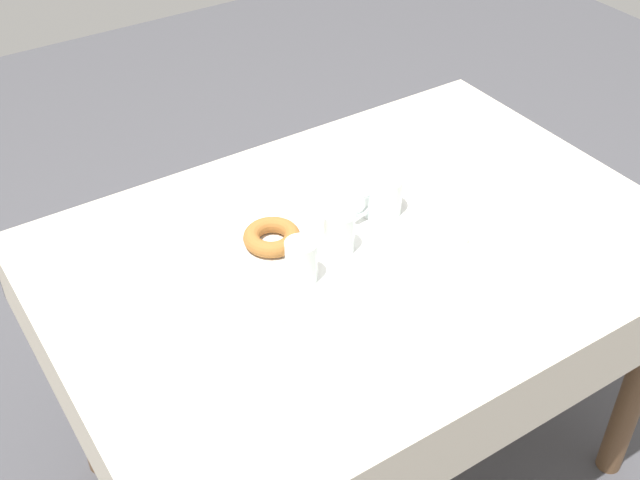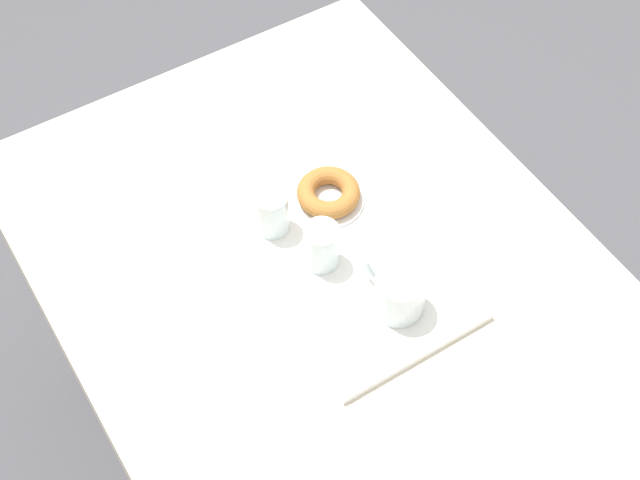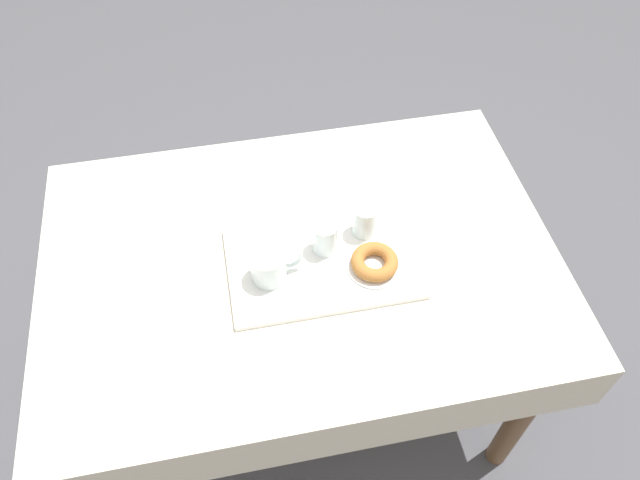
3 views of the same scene
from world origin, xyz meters
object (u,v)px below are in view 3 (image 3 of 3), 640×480
at_px(serving_tray, 322,263).
at_px(tea_mug_left, 269,267).
at_px(water_glass_far, 325,240).
at_px(donut_plate_left, 374,267).
at_px(sugar_donut_left, 375,262).
at_px(water_glass_near, 365,221).
at_px(dining_table, 301,278).

distance_m(serving_tray, tea_mug_left, 0.15).
relative_size(water_glass_far, donut_plate_left, 0.67).
height_order(tea_mug_left, donut_plate_left, tea_mug_left).
bearing_deg(sugar_donut_left, donut_plate_left, 0.00).
height_order(tea_mug_left, water_glass_far, water_glass_far).
height_order(tea_mug_left, water_glass_near, water_glass_near).
bearing_deg(water_glass_far, tea_mug_left, -159.55).
height_order(serving_tray, donut_plate_left, donut_plate_left).
height_order(water_glass_far, donut_plate_left, water_glass_far).
height_order(donut_plate_left, sugar_donut_left, sugar_donut_left).
bearing_deg(serving_tray, water_glass_near, 30.12).
height_order(serving_tray, water_glass_near, water_glass_near).
height_order(dining_table, sugar_donut_left, sugar_donut_left).
xyz_separation_m(water_glass_far, donut_plate_left, (0.11, -0.08, -0.04)).
bearing_deg(water_glass_near, sugar_donut_left, -91.55).
height_order(tea_mug_left, sugar_donut_left, tea_mug_left).
height_order(water_glass_far, sugar_donut_left, water_glass_far).
distance_m(serving_tray, water_glass_near, 0.15).
distance_m(tea_mug_left, donut_plate_left, 0.26).
relative_size(tea_mug_left, donut_plate_left, 0.98).
xyz_separation_m(water_glass_far, sugar_donut_left, (0.11, -0.08, -0.02)).
bearing_deg(water_glass_far, sugar_donut_left, -36.11).
height_order(dining_table, tea_mug_left, tea_mug_left).
xyz_separation_m(tea_mug_left, water_glass_far, (0.15, 0.06, -0.00)).
height_order(dining_table, donut_plate_left, donut_plate_left).
bearing_deg(water_glass_far, serving_tray, -113.45).
xyz_separation_m(water_glass_near, donut_plate_left, (-0.00, -0.12, -0.04)).
distance_m(dining_table, donut_plate_left, 0.23).
distance_m(tea_mug_left, sugar_donut_left, 0.26).
bearing_deg(tea_mug_left, serving_tray, 9.27).
distance_m(water_glass_near, donut_plate_left, 0.13).
relative_size(serving_tray, donut_plate_left, 3.52).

